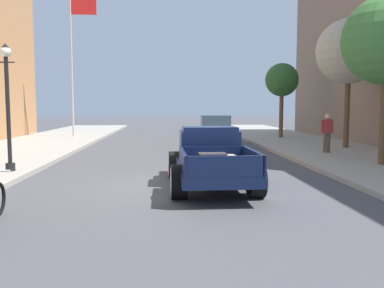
{
  "coord_description": "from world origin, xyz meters",
  "views": [
    {
      "loc": [
        -0.36,
        -10.71,
        2.13
      ],
      "look_at": [
        0.4,
        1.25,
        1.0
      ],
      "focal_mm": 37.67,
      "sensor_mm": 36.0,
      "label": 1
    }
  ],
  "objects_px": {
    "pedestrian_sidewalk_right": "(327,131)",
    "flagpole": "(75,50)",
    "street_lamp_near": "(7,98)",
    "street_tree_third": "(282,81)",
    "car_background_grey": "(215,131)",
    "street_tree_second": "(349,52)",
    "hotrod_truck_navy": "(209,157)"
  },
  "relations": [
    {
      "from": "street_lamp_near",
      "to": "flagpole",
      "type": "xyz_separation_m",
      "value": [
        -1.11,
        14.38,
        3.39
      ]
    },
    {
      "from": "street_tree_second",
      "to": "street_tree_third",
      "type": "bearing_deg",
      "value": 101.06
    },
    {
      "from": "pedestrian_sidewalk_right",
      "to": "street_lamp_near",
      "type": "relative_size",
      "value": 0.43
    },
    {
      "from": "car_background_grey",
      "to": "street_tree_third",
      "type": "distance_m",
      "value": 6.59
    },
    {
      "from": "pedestrian_sidewalk_right",
      "to": "street_tree_third",
      "type": "xyz_separation_m",
      "value": [
        0.45,
        8.53,
        2.67
      ]
    },
    {
      "from": "street_tree_second",
      "to": "pedestrian_sidewalk_right",
      "type": "bearing_deg",
      "value": -131.55
    },
    {
      "from": "hotrod_truck_navy",
      "to": "street_tree_third",
      "type": "relative_size",
      "value": 1.06
    },
    {
      "from": "car_background_grey",
      "to": "street_tree_second",
      "type": "bearing_deg",
      "value": -26.87
    },
    {
      "from": "street_lamp_near",
      "to": "street_tree_second",
      "type": "bearing_deg",
      "value": 24.94
    },
    {
      "from": "flagpole",
      "to": "street_tree_second",
      "type": "relative_size",
      "value": 1.5
    },
    {
      "from": "car_background_grey",
      "to": "street_tree_third",
      "type": "height_order",
      "value": "street_tree_third"
    },
    {
      "from": "hotrod_truck_navy",
      "to": "street_tree_third",
      "type": "xyz_separation_m",
      "value": [
        6.17,
        14.64,
        3.0
      ]
    },
    {
      "from": "street_lamp_near",
      "to": "street_tree_third",
      "type": "height_order",
      "value": "street_tree_third"
    },
    {
      "from": "street_lamp_near",
      "to": "flagpole",
      "type": "height_order",
      "value": "flagpole"
    },
    {
      "from": "flagpole",
      "to": "street_tree_second",
      "type": "xyz_separation_m",
      "value": [
        14.51,
        -8.15,
        -1.08
      ]
    },
    {
      "from": "street_lamp_near",
      "to": "street_tree_third",
      "type": "relative_size",
      "value": 0.82
    },
    {
      "from": "pedestrian_sidewalk_right",
      "to": "hotrod_truck_navy",
      "type": "bearing_deg",
      "value": -133.14
    },
    {
      "from": "hotrod_truck_navy",
      "to": "street_lamp_near",
      "type": "height_order",
      "value": "street_lamp_near"
    },
    {
      "from": "pedestrian_sidewalk_right",
      "to": "flagpole",
      "type": "bearing_deg",
      "value": 141.62
    },
    {
      "from": "street_lamp_near",
      "to": "pedestrian_sidewalk_right",
      "type": "bearing_deg",
      "value": 20.1
    },
    {
      "from": "hotrod_truck_navy",
      "to": "pedestrian_sidewalk_right",
      "type": "xyz_separation_m",
      "value": [
        5.72,
        6.1,
        0.33
      ]
    },
    {
      "from": "pedestrian_sidewalk_right",
      "to": "flagpole",
      "type": "xyz_separation_m",
      "value": [
        -12.77,
        10.11,
        4.68
      ]
    },
    {
      "from": "car_background_grey",
      "to": "pedestrian_sidewalk_right",
      "type": "height_order",
      "value": "pedestrian_sidewalk_right"
    },
    {
      "from": "street_tree_third",
      "to": "car_background_grey",
      "type": "bearing_deg",
      "value": -142.97
    },
    {
      "from": "pedestrian_sidewalk_right",
      "to": "street_tree_second",
      "type": "bearing_deg",
      "value": 48.45
    },
    {
      "from": "hotrod_truck_navy",
      "to": "street_tree_second",
      "type": "bearing_deg",
      "value": 47.24
    },
    {
      "from": "car_background_grey",
      "to": "street_tree_second",
      "type": "xyz_separation_m",
      "value": [
        5.98,
        -3.03,
        3.92
      ]
    },
    {
      "from": "hotrod_truck_navy",
      "to": "car_background_grey",
      "type": "relative_size",
      "value": 1.14
    },
    {
      "from": "car_background_grey",
      "to": "street_tree_second",
      "type": "relative_size",
      "value": 0.72
    },
    {
      "from": "flagpole",
      "to": "street_tree_third",
      "type": "bearing_deg",
      "value": -6.82
    },
    {
      "from": "hotrod_truck_navy",
      "to": "flagpole",
      "type": "height_order",
      "value": "flagpole"
    },
    {
      "from": "pedestrian_sidewalk_right",
      "to": "street_tree_second",
      "type": "distance_m",
      "value": 4.45
    }
  ]
}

